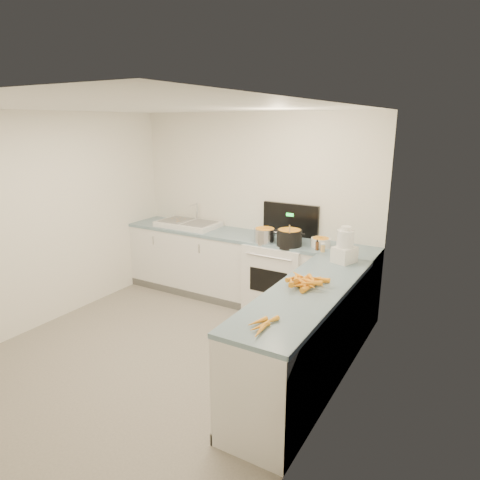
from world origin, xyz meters
The scene contains 19 objects.
floor centered at (0.00, 0.00, 0.00)m, with size 3.50×4.00×0.00m, color gray, non-canonical shape.
ceiling centered at (0.00, 0.00, 2.50)m, with size 3.50×4.00×0.00m, color white, non-canonical shape.
wall_back centered at (0.00, 2.00, 1.25)m, with size 3.50×2.50×0.00m, color white, non-canonical shape.
wall_left centered at (-1.75, 0.00, 1.25)m, with size 4.00×2.50×0.00m, color white, non-canonical shape.
wall_right centered at (1.75, 0.00, 1.25)m, with size 4.00×2.50×0.00m, color white, non-canonical shape.
counter_back centered at (0.00, 1.70, 0.47)m, with size 3.50×0.62×0.94m.
counter_right centered at (1.45, 0.30, 0.47)m, with size 0.62×2.20×0.94m.
stove centered at (0.55, 1.69, 0.47)m, with size 0.76×0.65×1.36m.
sink centered at (-0.90, 1.70, 0.98)m, with size 0.86×0.52×0.31m.
steel_pot centered at (0.41, 1.52, 1.02)m, with size 0.26×0.26×0.19m, color silver.
black_pot centered at (0.74, 1.52, 1.03)m, with size 0.30×0.30×0.21m, color black.
wooden_spoon centered at (0.74, 1.52, 1.14)m, with size 0.02×0.02×0.37m, color #AD7A47.
mixing_bowl centered at (1.08, 1.67, 0.99)m, with size 0.23×0.23×0.11m, color white.
extract_bottle centered at (1.09, 1.51, 0.99)m, with size 0.04×0.04×0.10m, color #593319.
spice_jar centered at (1.17, 1.48, 0.98)m, with size 0.05×0.05×0.09m, color #E5B266.
food_processor centered at (1.49, 1.24, 1.11)m, with size 0.26×0.28×0.39m.
carrot_pile centered at (1.39, 0.39, 0.98)m, with size 0.40×0.42×0.09m.
peeled_carrots centered at (1.43, -0.53, 0.96)m, with size 0.17×0.36×0.04m.
peelings centered at (-1.10, 1.72, 1.02)m, with size 0.23×0.27×0.01m.
Camera 1 is at (2.70, -3.03, 2.37)m, focal length 32.00 mm.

